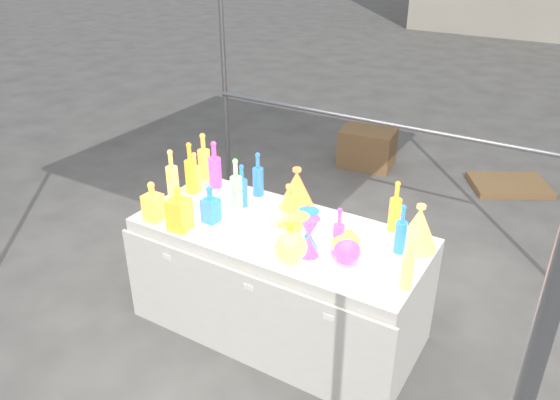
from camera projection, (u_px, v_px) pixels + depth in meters
The scene contains 32 objects.
ground at pixel (280, 325), 3.68m from camera, with size 80.00×80.00×0.00m, color slate.
display_table at pixel (279, 280), 3.50m from camera, with size 1.84×0.83×0.75m.
cardboard_box_closed at pixel (367, 148), 5.95m from camera, with size 0.57×0.41×0.41m, color olive.
cardboard_box_flat at pixel (509, 185), 5.53m from camera, with size 0.74×0.53×0.06m, color olive.
bottle_0 at pixel (204, 156), 3.91m from camera, with size 0.09×0.09×0.35m, color red, non-canonical shape.
bottle_1 at pixel (258, 174), 3.67m from camera, with size 0.07×0.07×0.31m, color #198D45, non-canonical shape.
bottle_2 at pixel (190, 168), 3.70m from camera, with size 0.08×0.08×0.37m, color gold, non-canonical shape.
bottle_3 at pixel (215, 164), 3.79m from camera, with size 0.09×0.09×0.34m, color #1C62A3, non-canonical shape.
bottle_4 at pixel (172, 173), 3.65m from camera, with size 0.08×0.08×0.34m, color #137B63, non-canonical shape.
bottle_5 at pixel (236, 184), 3.49m from camera, with size 0.08×0.08×0.35m, color #BF26B4, non-canonical shape.
bottle_6 at pixel (195, 172), 3.74m from camera, with size 0.07×0.07×0.29m, color red, non-canonical shape.
bottle_7 at pixel (242, 185), 3.54m from camera, with size 0.07×0.07×0.29m, color #198D45, non-canonical shape.
decanter_0 at pixel (153, 201), 3.38m from camera, with size 0.11×0.11×0.26m, color red, non-canonical shape.
decanter_1 at pixel (179, 208), 3.27m from camera, with size 0.12×0.12×0.29m, color gold, non-canonical shape.
decanter_2 at pixel (210, 204), 3.37m from camera, with size 0.09×0.09×0.24m, color #198D45, non-canonical shape.
hourglass_0 at pixel (291, 236), 3.07m from camera, with size 0.10×0.10×0.20m, color gold, non-canonical shape.
hourglass_1 at pixel (309, 237), 3.02m from camera, with size 0.12×0.12×0.24m, color #1C62A3, non-canonical shape.
hourglass_2 at pixel (287, 233), 3.09m from camera, with size 0.11×0.11×0.21m, color #137B63, non-canonical shape.
hourglass_3 at pixel (274, 232), 3.08m from camera, with size 0.11×0.11×0.23m, color #BF26B4, non-canonical shape.
hourglass_4 at pixel (298, 235), 3.03m from camera, with size 0.12×0.12×0.24m, color red, non-canonical shape.
hourglass_5 at pixel (308, 230), 3.09m from camera, with size 0.12×0.12×0.24m, color #198D45, non-canonical shape.
globe_0 at pixel (346, 246), 3.04m from camera, with size 0.17×0.17×0.13m, color red, non-canonical shape.
globe_1 at pixel (291, 248), 3.01m from camera, with size 0.18×0.18×0.15m, color #137B63, non-canonical shape.
globe_2 at pixel (346, 242), 3.09m from camera, with size 0.15×0.15×0.12m, color gold, non-canonical shape.
globe_3 at pixel (347, 252), 2.99m from camera, with size 0.15×0.15×0.12m, color #1C62A3, non-canonical shape.
lampshade_0 at pixel (289, 204), 3.36m from camera, with size 0.21×0.21×0.25m, color yellow, non-canonical shape.
lampshade_1 at pixel (297, 189), 3.50m from camera, with size 0.25×0.25×0.29m, color yellow, non-canonical shape.
lampshade_3 at pixel (419, 226), 3.09m from camera, with size 0.23×0.23×0.27m, color #137B63, non-canonical shape.
bottle_8 at pixel (401, 229), 3.04m from camera, with size 0.07×0.07×0.30m, color #198D45, non-canonical shape.
bottle_9 at pixel (396, 206), 3.26m from camera, with size 0.07×0.07×0.33m, color gold, non-canonical shape.
bottle_10 at pixel (339, 231), 3.03m from camera, with size 0.07×0.07×0.29m, color #1C62A3, non-canonical shape.
bottle_11 at pixel (408, 264), 2.74m from camera, with size 0.06×0.06×0.29m, color #137B63, non-canonical shape.
Camera 1 is at (1.49, -2.46, 2.44)m, focal length 35.00 mm.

